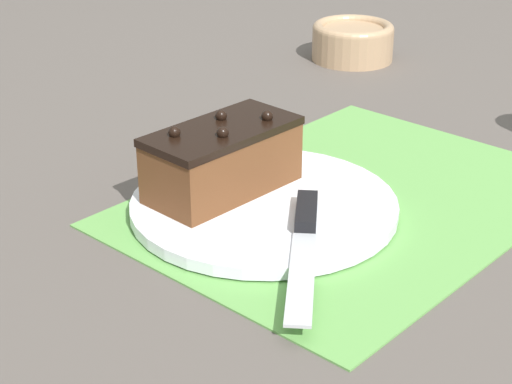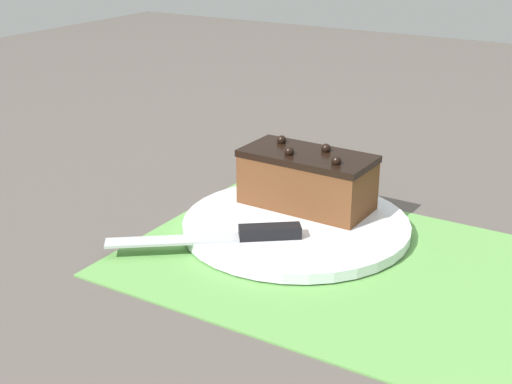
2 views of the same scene
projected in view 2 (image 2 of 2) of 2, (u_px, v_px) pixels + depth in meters
ground_plane at (343, 265)px, 0.77m from camera, size 3.00×3.00×0.00m
placemat_woven at (343, 263)px, 0.77m from camera, size 0.46×0.34×0.00m
cake_plate at (296, 225)px, 0.84m from camera, size 0.27×0.27×0.01m
chocolate_cake at (307, 179)px, 0.87m from camera, size 0.16×0.08×0.08m
serving_knife at (237, 235)px, 0.79m from camera, size 0.19×0.15×0.01m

